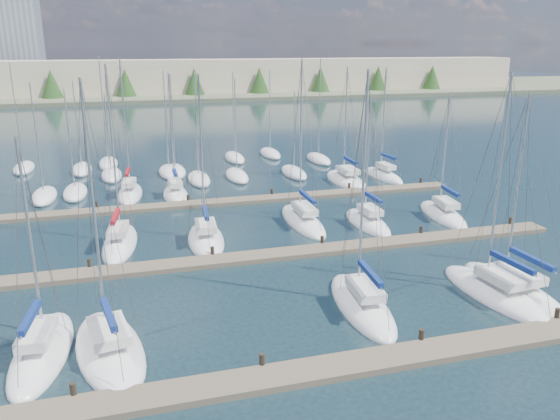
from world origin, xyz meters
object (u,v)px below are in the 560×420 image
object	(u,v)px
sailboat_i	(120,243)
sailboat_c	(110,349)
sailboat_l	(368,222)
sailboat_e	(494,293)
sailboat_r	(383,176)
sailboat_b	(42,352)
sailboat_j	(206,239)
sailboat_o	(176,194)
sailboat_q	(346,180)
sailboat_d	(362,304)
sailboat_m	(443,215)
sailboat_k	(303,221)
sailboat_f	(513,289)
sailboat_n	(130,193)

from	to	relation	value
sailboat_i	sailboat_c	size ratio (longest dim) A/B	1.00
sailboat_l	sailboat_e	bearing A→B (deg)	-83.17
sailboat_r	sailboat_i	bearing A→B (deg)	-156.56
sailboat_e	sailboat_c	xyz separation A→B (m)	(-21.56, -0.23, -0.00)
sailboat_e	sailboat_b	size ratio (longest dim) A/B	1.21
sailboat_j	sailboat_o	world-z (taller)	sailboat_j
sailboat_l	sailboat_b	bearing A→B (deg)	-148.71
sailboat_q	sailboat_c	distance (m)	37.09
sailboat_j	sailboat_d	world-z (taller)	sailboat_d
sailboat_r	sailboat_i	world-z (taller)	sailboat_i
sailboat_e	sailboat_j	world-z (taller)	sailboat_e
sailboat_m	sailboat_d	size ratio (longest dim) A/B	0.81
sailboat_o	sailboat_d	xyz separation A→B (m)	(7.74, -26.48, -0.01)
sailboat_k	sailboat_d	xyz separation A→B (m)	(-1.54, -15.25, -0.00)
sailboat_f	sailboat_b	bearing A→B (deg)	176.85
sailboat_k	sailboat_c	bearing A→B (deg)	-132.27
sailboat_e	sailboat_j	xyz separation A→B (m)	(-14.86, 13.81, -0.00)
sailboat_q	sailboat_k	xyz separation A→B (m)	(-8.86, -12.12, 0.02)
sailboat_d	sailboat_j	bearing A→B (deg)	122.68
sailboat_l	sailboat_c	xyz separation A→B (m)	(-20.00, -14.38, -0.00)
sailboat_m	sailboat_r	distance (m)	14.56
sailboat_j	sailboat_o	size ratio (longest dim) A/B	1.05
sailboat_l	sailboat_i	bearing A→B (deg)	178.79
sailboat_o	sailboat_k	bearing A→B (deg)	-49.92
sailboat_o	sailboat_b	bearing A→B (deg)	-107.73
sailboat_l	sailboat_k	world-z (taller)	sailboat_k
sailboat_e	sailboat_j	distance (m)	20.28
sailboat_e	sailboat_r	size ratio (longest dim) A/B	1.08
sailboat_r	sailboat_n	distance (m)	27.12
sailboat_n	sailboat_l	bearing A→B (deg)	-33.05
sailboat_q	sailboat_f	xyz separation A→B (m)	(-0.92, -27.98, 0.01)
sailboat_l	sailboat_o	world-z (taller)	sailboat_o
sailboat_r	sailboat_i	distance (m)	31.46
sailboat_j	sailboat_b	distance (m)	16.59
sailboat_q	sailboat_l	bearing A→B (deg)	-103.69
sailboat_m	sailboat_b	bearing A→B (deg)	-147.21
sailboat_l	sailboat_f	world-z (taller)	sailboat_f
sailboat_r	sailboat_o	size ratio (longest dim) A/B	1.01
sailboat_n	sailboat_k	size ratio (longest dim) A/B	0.99
sailboat_e	sailboat_q	world-z (taller)	sailboat_e
sailboat_e	sailboat_d	xyz separation A→B (m)	(-8.06, 0.76, 0.00)
sailboat_e	sailboat_o	size ratio (longest dim) A/B	1.09
sailboat_d	sailboat_k	bearing A→B (deg)	89.38
sailboat_e	sailboat_n	distance (m)	35.06
sailboat_c	sailboat_b	bearing A→B (deg)	158.57
sailboat_e	sailboat_j	bearing A→B (deg)	132.82
sailboat_d	sailboat_f	xyz separation A→B (m)	(9.48, -0.61, -0.00)
sailboat_i	sailboat_k	bearing A→B (deg)	11.82
sailboat_r	sailboat_n	xyz separation A→B (m)	(-27.12, -0.07, 0.01)
sailboat_n	sailboat_c	xyz separation A→B (m)	(-1.52, -29.01, -0.02)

